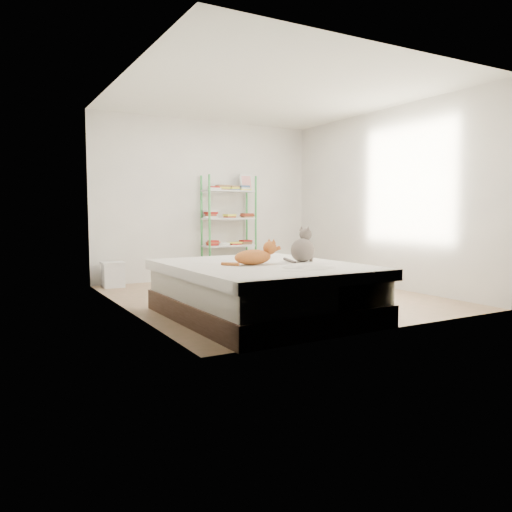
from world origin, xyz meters
TOP-DOWN VIEW (x-y plane):
  - room at (0.00, 0.00)m, footprint 3.81×4.21m
  - bed at (-0.76, -1.05)m, footprint 1.83×2.26m
  - orange_cat at (-0.89, -1.09)m, footprint 0.50×0.29m
  - grey_cat at (-0.29, -1.11)m, footprint 0.41×0.39m
  - shelf_unit at (0.31, 1.88)m, footprint 0.90×0.36m
  - cardboard_box at (0.17, 1.27)m, footprint 0.55×0.53m
  - white_bin at (-1.62, 1.85)m, footprint 0.33×0.30m

SIDE VIEW (x-z plane):
  - white_bin at x=-1.62m, z-range 0.00..0.38m
  - cardboard_box at x=0.17m, z-range -0.03..0.42m
  - bed at x=-0.76m, z-range 0.00..0.57m
  - orange_cat at x=-0.89m, z-range 0.57..0.76m
  - grey_cat at x=-0.29m, z-range 0.57..0.94m
  - shelf_unit at x=0.31m, z-range -0.03..1.71m
  - room at x=0.00m, z-range 0.00..2.61m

